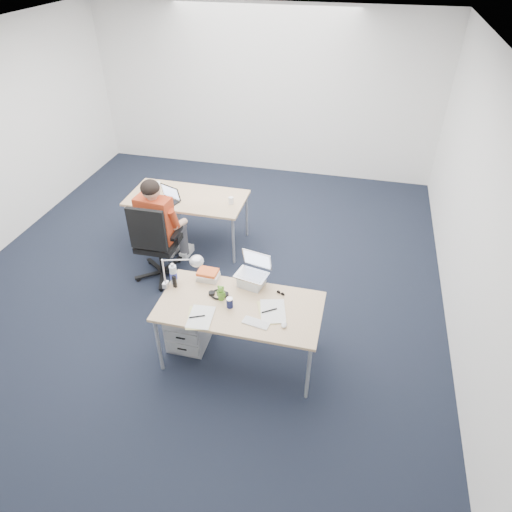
# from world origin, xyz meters

# --- Properties ---
(floor) EXTENTS (7.00, 7.00, 0.00)m
(floor) POSITION_xyz_m (0.00, 0.00, 0.00)
(floor) COLOR black
(floor) RESTS_ON ground
(room) EXTENTS (6.02, 7.02, 2.80)m
(room) POSITION_xyz_m (0.00, 0.00, 1.71)
(room) COLOR white
(room) RESTS_ON ground
(desk_near) EXTENTS (1.60, 0.80, 0.73)m
(desk_near) POSITION_xyz_m (0.82, -1.10, 0.68)
(desk_near) COLOR tan
(desk_near) RESTS_ON ground
(desk_far) EXTENTS (1.60, 0.80, 0.73)m
(desk_far) POSITION_xyz_m (-0.46, 0.84, 0.68)
(desk_far) COLOR tan
(desk_far) RESTS_ON ground
(office_chair) EXTENTS (0.72, 0.72, 1.12)m
(office_chair) POSITION_xyz_m (-0.55, -0.02, 0.32)
(office_chair) COLOR black
(office_chair) RESTS_ON ground
(seated_person) EXTENTS (0.45, 0.77, 1.36)m
(seated_person) POSITION_xyz_m (-0.53, 0.17, 0.68)
(seated_person) COLOR #AF3719
(seated_person) RESTS_ON ground
(drawer_pedestal_near) EXTENTS (0.40, 0.50, 0.55)m
(drawer_pedestal_near) POSITION_xyz_m (0.22, -1.00, 0.28)
(drawer_pedestal_near) COLOR #A3A5A8
(drawer_pedestal_near) RESTS_ON ground
(drawer_pedestal_far) EXTENTS (0.40, 0.50, 0.55)m
(drawer_pedestal_far) POSITION_xyz_m (-0.87, 0.77, 0.28)
(drawer_pedestal_far) COLOR #A3A5A8
(drawer_pedestal_far) RESTS_ON ground
(silver_laptop) EXTENTS (0.36, 0.31, 0.34)m
(silver_laptop) POSITION_xyz_m (0.86, -0.77, 0.90)
(silver_laptop) COLOR silver
(silver_laptop) RESTS_ON desk_near
(wireless_keyboard) EXTENTS (0.27, 0.14, 0.01)m
(wireless_keyboard) POSITION_xyz_m (1.04, -1.30, 0.74)
(wireless_keyboard) COLOR white
(wireless_keyboard) RESTS_ON desk_near
(computer_mouse) EXTENTS (0.06, 0.09, 0.03)m
(computer_mouse) POSITION_xyz_m (1.30, -1.28, 0.74)
(computer_mouse) COLOR white
(computer_mouse) RESTS_ON desk_near
(headphones) EXTENTS (0.22, 0.18, 0.03)m
(headphones) POSITION_xyz_m (0.58, -1.01, 0.75)
(headphones) COLOR black
(headphones) RESTS_ON desk_near
(can_koozie) EXTENTS (0.08, 0.08, 0.11)m
(can_koozie) POSITION_xyz_m (0.73, -1.14, 0.78)
(can_koozie) COLOR #151A42
(can_koozie) RESTS_ON desk_near
(water_bottle) EXTENTS (0.09, 0.09, 0.24)m
(water_bottle) POSITION_xyz_m (0.07, -0.92, 0.85)
(water_bottle) COLOR silver
(water_bottle) RESTS_ON desk_near
(bear_figurine) EXTENTS (0.10, 0.08, 0.17)m
(bear_figurine) POSITION_xyz_m (0.62, -1.05, 0.81)
(bear_figurine) COLOR #3A7F22
(bear_figurine) RESTS_ON desk_near
(book_stack) EXTENTS (0.25, 0.21, 0.10)m
(book_stack) POSITION_xyz_m (0.39, -0.78, 0.78)
(book_stack) COLOR silver
(book_stack) RESTS_ON desk_near
(cordless_phone) EXTENTS (0.04, 0.03, 0.14)m
(cordless_phone) POSITION_xyz_m (0.11, -0.99, 0.80)
(cordless_phone) COLOR black
(cordless_phone) RESTS_ON desk_near
(papers_left) EXTENTS (0.26, 0.35, 0.01)m
(papers_left) POSITION_xyz_m (0.50, -1.37, 0.74)
(papers_left) COLOR #DCCF7F
(papers_left) RESTS_ON desk_near
(papers_right) EXTENTS (0.33, 0.39, 0.01)m
(papers_right) POSITION_xyz_m (1.14, -1.13, 0.74)
(papers_right) COLOR #DCCF7F
(papers_right) RESTS_ON desk_near
(sunglasses) EXTENTS (0.10, 0.08, 0.02)m
(sunglasses) POSITION_xyz_m (1.18, -0.84, 0.74)
(sunglasses) COLOR black
(sunglasses) RESTS_ON desk_near
(desk_lamp) EXTENTS (0.42, 0.19, 0.47)m
(desk_lamp) POSITION_xyz_m (0.15, -1.01, 0.96)
(desk_lamp) COLOR silver
(desk_lamp) RESTS_ON desk_near
(dark_laptop) EXTENTS (0.39, 0.39, 0.22)m
(dark_laptop) POSITION_xyz_m (-0.67, 0.63, 0.84)
(dark_laptop) COLOR black
(dark_laptop) RESTS_ON desk_far
(far_cup) EXTENTS (0.09, 0.09, 0.10)m
(far_cup) POSITION_xyz_m (0.18, 0.80, 0.78)
(far_cup) COLOR white
(far_cup) RESTS_ON desk_far
(far_papers) EXTENTS (0.29, 0.33, 0.01)m
(far_papers) POSITION_xyz_m (-1.05, 1.03, 0.73)
(far_papers) COLOR white
(far_papers) RESTS_ON desk_far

